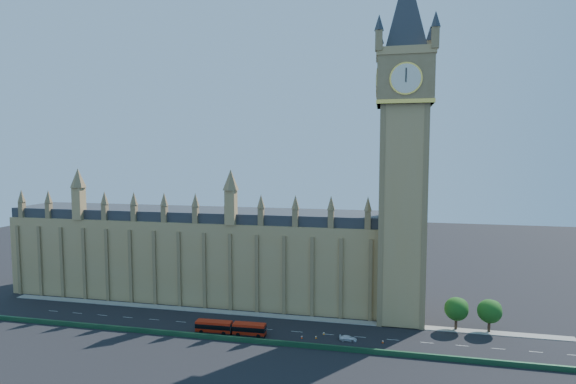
% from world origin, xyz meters
% --- Properties ---
extents(ground, '(400.00, 400.00, 0.00)m').
position_xyz_m(ground, '(0.00, 0.00, 0.00)').
color(ground, black).
rests_on(ground, ground).
extents(palace_westminster, '(120.00, 20.00, 28.00)m').
position_xyz_m(palace_westminster, '(-25.00, 22.00, 13.86)').
color(palace_westminster, tan).
rests_on(palace_westminster, ground).
extents(elizabeth_tower, '(20.59, 20.59, 105.00)m').
position_xyz_m(elizabeth_tower, '(38.00, 13.99, 54.56)').
color(elizabeth_tower, tan).
rests_on(elizabeth_tower, ground).
extents(bridge_parapet, '(160.00, 0.60, 1.20)m').
position_xyz_m(bridge_parapet, '(0.00, -9.00, 0.60)').
color(bridge_parapet, '#1E4C2D').
rests_on(bridge_parapet, ground).
extents(kerb_north, '(160.00, 3.00, 0.16)m').
position_xyz_m(kerb_north, '(0.00, 9.50, 0.08)').
color(kerb_north, gray).
rests_on(kerb_north, ground).
extents(tree_east_near, '(6.00, 6.00, 8.50)m').
position_xyz_m(tree_east_near, '(52.22, 10.08, 5.64)').
color(tree_east_near, '#382619').
rests_on(tree_east_near, ground).
extents(tree_east_far, '(6.00, 6.00, 8.50)m').
position_xyz_m(tree_east_far, '(60.22, 10.08, 5.64)').
color(tree_east_far, '#382619').
rests_on(tree_east_far, ground).
extents(red_bus, '(18.12, 3.34, 3.07)m').
position_xyz_m(red_bus, '(-4.09, -5.03, 1.62)').
color(red_bus, '#B51E0C').
rests_on(red_bus, ground).
extents(car_grey, '(4.56, 2.33, 1.49)m').
position_xyz_m(car_grey, '(-2.00, -2.08, 0.74)').
color(car_grey, '#393D40').
rests_on(car_grey, ground).
extents(car_silver, '(5.14, 2.39, 1.63)m').
position_xyz_m(car_silver, '(2.12, -4.77, 0.82)').
color(car_silver, '#A8AAB0').
rests_on(car_silver, ground).
extents(car_white, '(4.28, 1.89, 1.22)m').
position_xyz_m(car_white, '(25.27, -2.86, 0.61)').
color(car_white, white).
rests_on(car_white, ground).
extents(cone_a, '(0.58, 0.58, 0.74)m').
position_xyz_m(cone_a, '(19.01, -0.43, 0.36)').
color(cone_a, black).
rests_on(cone_a, ground).
extents(cone_b, '(0.50, 0.50, 0.75)m').
position_xyz_m(cone_b, '(14.00, -3.92, 0.37)').
color(cone_b, black).
rests_on(cone_b, ground).
extents(cone_c, '(0.60, 0.60, 0.78)m').
position_xyz_m(cone_c, '(33.54, -2.48, 0.39)').
color(cone_c, black).
rests_on(cone_c, ground).
extents(cone_d, '(0.46, 0.46, 0.73)m').
position_xyz_m(cone_d, '(17.44, -3.20, 0.36)').
color(cone_d, black).
rests_on(cone_d, ground).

